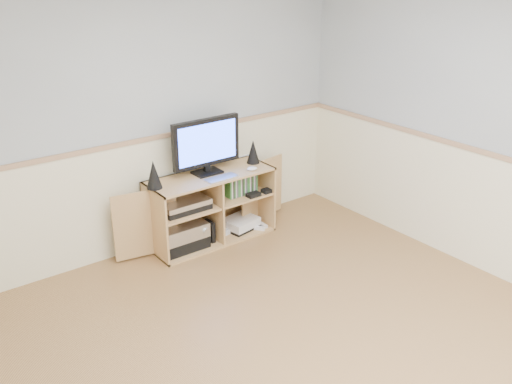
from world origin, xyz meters
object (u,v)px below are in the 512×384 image
Objects in this scene: media_cabinet at (208,205)px; monitor at (206,144)px; keyboard at (221,178)px; game_consoles at (239,224)px.

media_cabinet is 2.75× the size of monitor.
keyboard is 0.66m from game_consoles.
monitor is 0.91m from game_consoles.
game_consoles is (0.28, 0.13, -0.59)m from keyboard.
keyboard reaches higher than media_cabinet.
media_cabinet is 4.03× the size of game_consoles.
media_cabinet is at bearing 90.00° from monitor.
media_cabinet reaches higher than game_consoles.
game_consoles is at bearing -11.22° from monitor.
monitor is at bearing -90.00° from media_cabinet.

